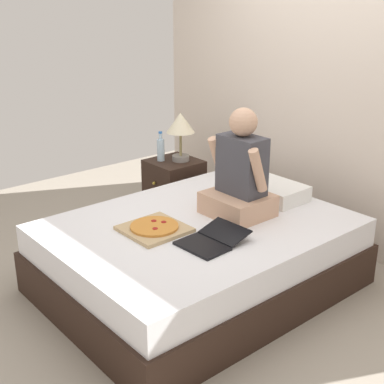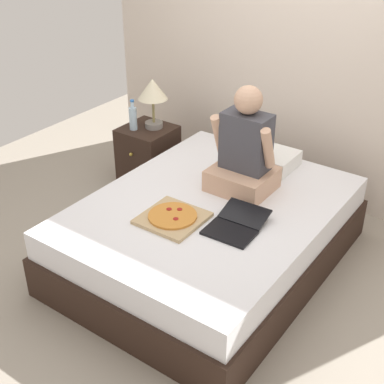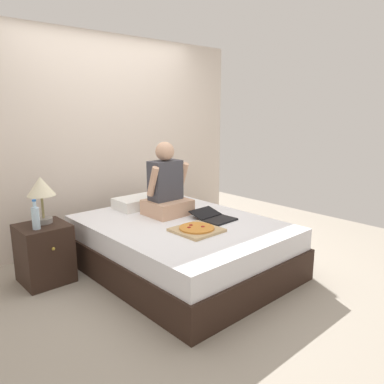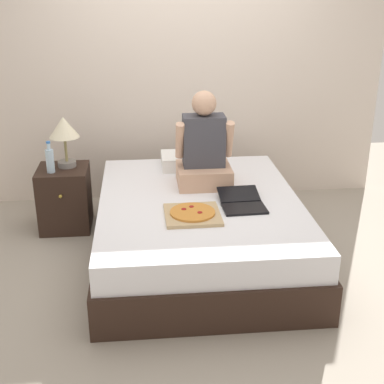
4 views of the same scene
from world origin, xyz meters
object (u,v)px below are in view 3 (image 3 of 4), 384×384
(nightstand_left, at_px, (44,253))
(laptop, at_px, (215,218))
(person_seated, at_px, (166,188))
(bed, at_px, (181,246))
(lamp_on_left_nightstand, at_px, (41,190))
(pizza_box, at_px, (197,229))
(water_bottle, at_px, (36,217))

(nightstand_left, distance_m, laptop, 1.70)
(person_seated, height_order, laptop, person_seated)
(bed, xyz_separation_m, nightstand_left, (-1.14, 0.68, 0.03))
(nightstand_left, relative_size, person_seated, 0.72)
(lamp_on_left_nightstand, relative_size, person_seated, 0.58)
(lamp_on_left_nightstand, height_order, pizza_box, lamp_on_left_nightstand)
(person_seated, height_order, pizza_box, person_seated)
(nightstand_left, bearing_deg, laptop, -30.56)
(bed, distance_m, lamp_on_left_nightstand, 1.47)
(laptop, xyz_separation_m, pizza_box, (-0.39, -0.15, -0.00))
(lamp_on_left_nightstand, distance_m, pizza_box, 1.51)
(water_bottle, height_order, laptop, water_bottle)
(bed, distance_m, person_seated, 0.64)
(nightstand_left, height_order, person_seated, person_seated)
(nightstand_left, relative_size, laptop, 1.32)
(water_bottle, distance_m, person_seated, 1.32)
(water_bottle, distance_m, laptop, 1.72)
(bed, bearing_deg, person_seated, 77.57)
(bed, height_order, person_seated, person_seated)
(pizza_box, bearing_deg, laptop, 20.72)
(nightstand_left, relative_size, pizza_box, 1.40)
(water_bottle, relative_size, laptop, 0.64)
(laptop, distance_m, pizza_box, 0.42)
(bed, xyz_separation_m, pizza_box, (-0.09, -0.32, 0.28))
(laptop, bearing_deg, person_seated, 115.35)
(laptop, relative_size, pizza_box, 1.06)
(nightstand_left, bearing_deg, lamp_on_left_nightstand, 51.37)
(lamp_on_left_nightstand, distance_m, water_bottle, 0.28)
(lamp_on_left_nightstand, height_order, water_bottle, lamp_on_left_nightstand)
(nightstand_left, height_order, water_bottle, water_bottle)
(person_seated, relative_size, pizza_box, 1.93)
(water_bottle, bearing_deg, bed, -25.83)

